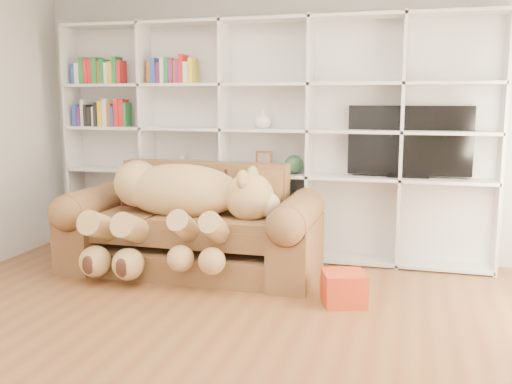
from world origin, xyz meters
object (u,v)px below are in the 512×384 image
(teddy_bear, at_px, (178,203))
(sofa, at_px, (193,231))
(gift_box, at_px, (344,288))
(tv, at_px, (409,142))

(teddy_bear, bearing_deg, sofa, 71.75)
(teddy_bear, bearing_deg, gift_box, -15.01)
(sofa, height_order, tv, tv)
(sofa, bearing_deg, teddy_bear, -106.31)
(sofa, bearing_deg, gift_box, -20.54)
(teddy_bear, relative_size, tv, 1.46)
(teddy_bear, distance_m, gift_box, 1.69)
(sofa, relative_size, teddy_bear, 1.40)
(sofa, distance_m, tv, 2.23)
(teddy_bear, relative_size, gift_box, 5.17)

